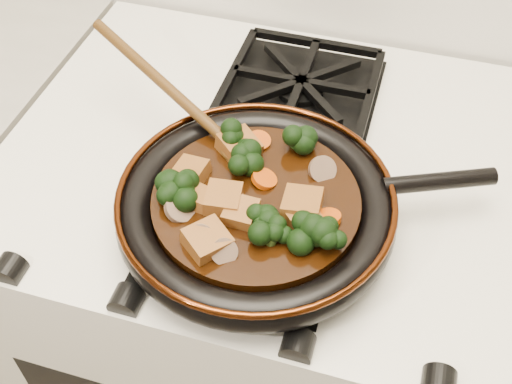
# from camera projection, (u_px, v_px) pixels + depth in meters

# --- Properties ---
(stove) EXTENTS (0.76, 0.60, 0.90)m
(stove) POSITION_uv_depth(u_px,v_px,m) (271.00, 323.00, 1.23)
(stove) COLOR silver
(stove) RESTS_ON ground
(burner_grate_front) EXTENTS (0.23, 0.23, 0.03)m
(burner_grate_front) POSITION_uv_depth(u_px,v_px,m) (247.00, 224.00, 0.79)
(burner_grate_front) COLOR black
(burner_grate_front) RESTS_ON stove
(burner_grate_back) EXTENTS (0.23, 0.23, 0.03)m
(burner_grate_back) POSITION_uv_depth(u_px,v_px,m) (301.00, 86.00, 0.97)
(burner_grate_back) COLOR black
(burner_grate_back) RESTS_ON stove
(skillet) EXTENTS (0.44, 0.34, 0.05)m
(skillet) POSITION_uv_depth(u_px,v_px,m) (258.00, 206.00, 0.77)
(skillet) COLOR black
(skillet) RESTS_ON burner_grate_front
(braising_sauce) EXTENTS (0.25, 0.25, 0.02)m
(braising_sauce) POSITION_uv_depth(u_px,v_px,m) (256.00, 204.00, 0.77)
(braising_sauce) COLOR black
(braising_sauce) RESTS_ON skillet
(tofu_cube_0) EXTENTS (0.04, 0.04, 0.02)m
(tofu_cube_0) POSITION_uv_depth(u_px,v_px,m) (192.00, 171.00, 0.78)
(tofu_cube_0) COLOR brown
(tofu_cube_0) RESTS_ON braising_sauce
(tofu_cube_1) EXTENTS (0.06, 0.06, 0.03)m
(tofu_cube_1) POSITION_uv_depth(u_px,v_px,m) (207.00, 241.00, 0.71)
(tofu_cube_1) COLOR brown
(tofu_cube_1) RESTS_ON braising_sauce
(tofu_cube_2) EXTENTS (0.04, 0.04, 0.03)m
(tofu_cube_2) POSITION_uv_depth(u_px,v_px,m) (196.00, 197.00, 0.75)
(tofu_cube_2) COLOR brown
(tofu_cube_2) RESTS_ON braising_sauce
(tofu_cube_3) EXTENTS (0.04, 0.04, 0.02)m
(tofu_cube_3) POSITION_uv_depth(u_px,v_px,m) (241.00, 213.00, 0.73)
(tofu_cube_3) COLOR brown
(tofu_cube_3) RESTS_ON braising_sauce
(tofu_cube_4) EXTENTS (0.06, 0.06, 0.03)m
(tofu_cube_4) POSITION_uv_depth(u_px,v_px,m) (239.00, 147.00, 0.81)
(tofu_cube_4) COLOR brown
(tofu_cube_4) RESTS_ON braising_sauce
(tofu_cube_5) EXTENTS (0.05, 0.05, 0.02)m
(tofu_cube_5) POSITION_uv_depth(u_px,v_px,m) (223.00, 200.00, 0.75)
(tofu_cube_5) COLOR brown
(tofu_cube_5) RESTS_ON braising_sauce
(tofu_cube_6) EXTENTS (0.05, 0.05, 0.03)m
(tofu_cube_6) POSITION_uv_depth(u_px,v_px,m) (302.00, 205.00, 0.74)
(tofu_cube_6) COLOR brown
(tofu_cube_6) RESTS_ON braising_sauce
(tofu_cube_7) EXTENTS (0.05, 0.05, 0.02)m
(tofu_cube_7) POSITION_uv_depth(u_px,v_px,m) (305.00, 221.00, 0.73)
(tofu_cube_7) COLOR brown
(tofu_cube_7) RESTS_ON braising_sauce
(broccoli_floret_0) EXTENTS (0.06, 0.06, 0.06)m
(broccoli_floret_0) POSITION_uv_depth(u_px,v_px,m) (172.00, 191.00, 0.75)
(broccoli_floret_0) COLOR black
(broccoli_floret_0) RESTS_ON braising_sauce
(broccoli_floret_1) EXTENTS (0.09, 0.09, 0.07)m
(broccoli_floret_1) POSITION_uv_depth(u_px,v_px,m) (295.00, 139.00, 0.81)
(broccoli_floret_1) COLOR black
(broccoli_floret_1) RESTS_ON braising_sauce
(broccoli_floret_2) EXTENTS (0.07, 0.07, 0.08)m
(broccoli_floret_2) POSITION_uv_depth(u_px,v_px,m) (237.00, 144.00, 0.80)
(broccoli_floret_2) COLOR black
(broccoli_floret_2) RESTS_ON braising_sauce
(broccoli_floret_3) EXTENTS (0.09, 0.09, 0.06)m
(broccoli_floret_3) POSITION_uv_depth(u_px,v_px,m) (263.00, 223.00, 0.72)
(broccoli_floret_3) COLOR black
(broccoli_floret_3) RESTS_ON braising_sauce
(broccoli_floret_4) EXTENTS (0.08, 0.08, 0.06)m
(broccoli_floret_4) POSITION_uv_depth(u_px,v_px,m) (311.00, 234.00, 0.71)
(broccoli_floret_4) COLOR black
(broccoli_floret_4) RESTS_ON braising_sauce
(broccoli_floret_5) EXTENTS (0.07, 0.08, 0.06)m
(broccoli_floret_5) POSITION_uv_depth(u_px,v_px,m) (328.00, 237.00, 0.71)
(broccoli_floret_5) COLOR black
(broccoli_floret_5) RESTS_ON braising_sauce
(broccoli_floret_6) EXTENTS (0.07, 0.08, 0.06)m
(broccoli_floret_6) POSITION_uv_depth(u_px,v_px,m) (192.00, 195.00, 0.75)
(broccoli_floret_6) COLOR black
(broccoli_floret_6) RESTS_ON braising_sauce
(broccoli_floret_7) EXTENTS (0.09, 0.08, 0.07)m
(broccoli_floret_7) POSITION_uv_depth(u_px,v_px,m) (271.00, 237.00, 0.71)
(broccoli_floret_7) COLOR black
(broccoli_floret_7) RESTS_ON braising_sauce
(broccoli_floret_8) EXTENTS (0.09, 0.09, 0.06)m
(broccoli_floret_8) POSITION_uv_depth(u_px,v_px,m) (250.00, 164.00, 0.78)
(broccoli_floret_8) COLOR black
(broccoli_floret_8) RESTS_ON braising_sauce
(carrot_coin_0) EXTENTS (0.03, 0.03, 0.02)m
(carrot_coin_0) POSITION_uv_depth(u_px,v_px,m) (264.00, 179.00, 0.77)
(carrot_coin_0) COLOR #B63F05
(carrot_coin_0) RESTS_ON braising_sauce
(carrot_coin_1) EXTENTS (0.03, 0.03, 0.02)m
(carrot_coin_1) POSITION_uv_depth(u_px,v_px,m) (328.00, 217.00, 0.73)
(carrot_coin_1) COLOR #B63F05
(carrot_coin_1) RESTS_ON braising_sauce
(carrot_coin_2) EXTENTS (0.03, 0.03, 0.02)m
(carrot_coin_2) POSITION_uv_depth(u_px,v_px,m) (259.00, 141.00, 0.82)
(carrot_coin_2) COLOR #B63F05
(carrot_coin_2) RESTS_ON braising_sauce
(carrot_coin_3) EXTENTS (0.03, 0.03, 0.02)m
(carrot_coin_3) POSITION_uv_depth(u_px,v_px,m) (229.00, 194.00, 0.76)
(carrot_coin_3) COLOR #B63F05
(carrot_coin_3) RESTS_ON braising_sauce
(mushroom_slice_0) EXTENTS (0.04, 0.04, 0.03)m
(mushroom_slice_0) POSITION_uv_depth(u_px,v_px,m) (224.00, 251.00, 0.70)
(mushroom_slice_0) COLOR brown
(mushroom_slice_0) RESTS_ON braising_sauce
(mushroom_slice_1) EXTENTS (0.05, 0.04, 0.03)m
(mushroom_slice_1) POSITION_uv_depth(u_px,v_px,m) (322.00, 170.00, 0.78)
(mushroom_slice_1) COLOR brown
(mushroom_slice_1) RESTS_ON braising_sauce
(mushroom_slice_2) EXTENTS (0.04, 0.04, 0.03)m
(mushroom_slice_2) POSITION_uv_depth(u_px,v_px,m) (201.00, 239.00, 0.71)
(mushroom_slice_2) COLOR brown
(mushroom_slice_2) RESTS_ON braising_sauce
(mushroom_slice_3) EXTENTS (0.04, 0.04, 0.03)m
(mushroom_slice_3) POSITION_uv_depth(u_px,v_px,m) (180.00, 208.00, 0.74)
(mushroom_slice_3) COLOR brown
(mushroom_slice_3) RESTS_ON braising_sauce
(wooden_spoon) EXTENTS (0.17, 0.10, 0.28)m
(wooden_spoon) POSITION_uv_depth(u_px,v_px,m) (192.00, 110.00, 0.83)
(wooden_spoon) COLOR #462B0F
(wooden_spoon) RESTS_ON braising_sauce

